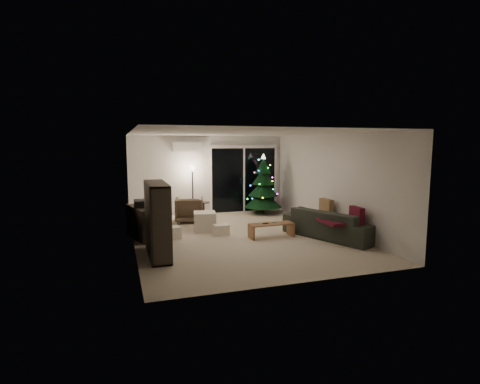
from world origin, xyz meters
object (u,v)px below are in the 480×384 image
(bookshelf, at_px, (148,220))
(sofa, at_px, (331,224))
(armchair, at_px, (189,210))
(christmas_tree, at_px, (263,184))
(coffee_table, at_px, (271,230))
(media_cabinet, at_px, (143,223))

(bookshelf, relative_size, sofa, 0.64)
(armchair, xyz_separation_m, christmas_tree, (2.51, 0.56, 0.61))
(coffee_table, relative_size, christmas_tree, 0.57)
(sofa, bearing_deg, bookshelf, 69.90)
(sofa, bearing_deg, coffee_table, 49.07)
(coffee_table, bearing_deg, bookshelf, -168.50)
(sofa, height_order, coffee_table, sofa)
(media_cabinet, relative_size, sofa, 0.53)
(media_cabinet, bearing_deg, bookshelf, -105.30)
(bookshelf, distance_m, christmas_tree, 5.32)
(armchair, bearing_deg, sofa, 148.72)
(media_cabinet, xyz_separation_m, armchair, (1.39, 1.51, -0.02))
(armchair, xyz_separation_m, coffee_table, (1.54, -2.39, -0.19))
(media_cabinet, height_order, christmas_tree, christmas_tree)
(bookshelf, relative_size, armchair, 1.87)
(bookshelf, height_order, christmas_tree, christmas_tree)
(bookshelf, height_order, armchair, bookshelf)
(bookshelf, distance_m, sofa, 4.32)
(sofa, bearing_deg, media_cabinet, 49.89)
(bookshelf, bearing_deg, media_cabinet, 81.75)
(sofa, relative_size, christmas_tree, 1.20)
(armchair, bearing_deg, coffee_table, 135.80)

